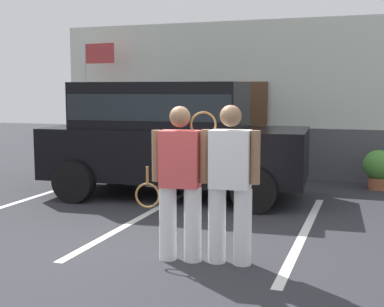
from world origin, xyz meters
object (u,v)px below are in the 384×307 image
object	(u,v)px
tennis_player_man	(180,182)
tennis_player_woman	(230,182)
parked_suv	(171,133)
potted_plant_by_porch	(378,168)
flag_pole	(92,82)

from	to	relation	value
tennis_player_man	tennis_player_woman	world-z (taller)	tennis_player_woman
tennis_player_man	parked_suv	bearing A→B (deg)	-74.09
potted_plant_by_porch	parked_suv	bearing A→B (deg)	-152.25
parked_suv	tennis_player_man	bearing A→B (deg)	-71.09
parked_suv	potted_plant_by_porch	world-z (taller)	parked_suv
parked_suv	tennis_player_woman	bearing A→B (deg)	-62.92
tennis_player_woman	potted_plant_by_porch	bearing A→B (deg)	-110.39
tennis_player_man	potted_plant_by_porch	xyz separation A→B (m)	(2.16, 5.23, -0.47)
flag_pole	parked_suv	bearing A→B (deg)	-37.03
tennis_player_man	flag_pole	xyz separation A→B (m)	(-4.17, 5.42, 1.20)
potted_plant_by_porch	flag_pole	xyz separation A→B (m)	(-6.33, 0.20, 1.67)
tennis_player_man	flag_pole	distance (m)	6.95
tennis_player_man	tennis_player_woman	xyz separation A→B (m)	(0.56, 0.08, 0.02)
parked_suv	potted_plant_by_porch	xyz separation A→B (m)	(3.57, 1.88, -0.72)
tennis_player_woman	flag_pole	distance (m)	7.23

